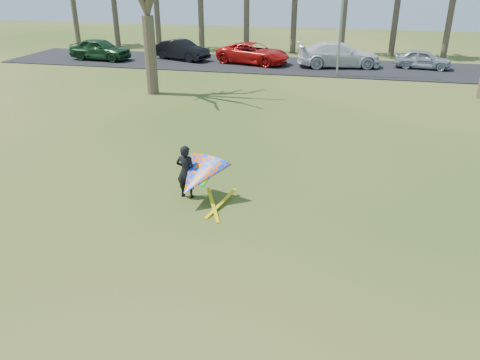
% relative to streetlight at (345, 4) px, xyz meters
% --- Properties ---
extents(ground, '(100.00, 100.00, 0.00)m').
position_rel_streetlight_xyz_m(ground, '(-2.16, -22.00, -4.46)').
color(ground, '#1F480F').
rests_on(ground, ground).
extents(parking_strip, '(46.00, 7.00, 0.06)m').
position_rel_streetlight_xyz_m(parking_strip, '(-2.16, 3.00, -4.43)').
color(parking_strip, black).
rests_on(parking_strip, ground).
extents(streetlight, '(2.28, 0.18, 8.00)m').
position_rel_streetlight_xyz_m(streetlight, '(0.00, 0.00, 0.00)').
color(streetlight, gray).
rests_on(streetlight, ground).
extents(car_0, '(4.84, 2.28, 1.60)m').
position_rel_streetlight_xyz_m(car_0, '(-18.15, 2.00, -3.60)').
color(car_0, '#173A1C').
rests_on(car_0, parking_strip).
extents(car_1, '(4.75, 3.01, 1.48)m').
position_rel_streetlight_xyz_m(car_1, '(-12.08, 3.43, -3.66)').
color(car_1, black).
rests_on(car_1, parking_strip).
extents(car_2, '(5.83, 3.78, 1.49)m').
position_rel_streetlight_xyz_m(car_2, '(-6.38, 3.05, -3.66)').
color(car_2, red).
rests_on(car_2, parking_strip).
extents(car_3, '(6.20, 3.47, 1.70)m').
position_rel_streetlight_xyz_m(car_3, '(-0.19, 3.14, -3.56)').
color(car_3, white).
rests_on(car_3, parking_strip).
extents(car_4, '(3.98, 2.05, 1.29)m').
position_rel_streetlight_xyz_m(car_4, '(5.59, 3.81, -3.76)').
color(car_4, '#A2A7AF').
rests_on(car_4, parking_strip).
extents(kite_flyer, '(2.13, 2.39, 2.02)m').
position_rel_streetlight_xyz_m(kite_flyer, '(-3.62, -19.43, -3.62)').
color(kite_flyer, black).
rests_on(kite_flyer, ground).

